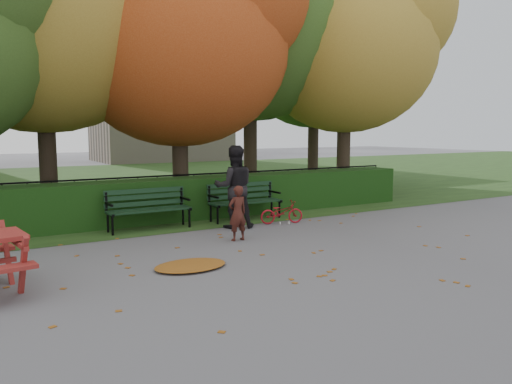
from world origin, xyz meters
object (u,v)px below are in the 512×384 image
bench_right (244,198)px  tree_d (265,9)px  tree_e (358,39)px  bench_left (148,206)px  tree_g (325,51)px  bicycle (282,212)px  adult (234,187)px  tree_c (193,30)px  child (238,213)px

bench_right → tree_d: bearing=51.8°
tree_e → bench_left: 9.29m
tree_g → bicycle: size_ratio=8.48×
tree_d → bench_right: (-2.78, -3.53, -5.46)m
tree_e → adult: (-6.12, -2.87, -4.17)m
tree_g → bench_left: 12.37m
bicycle → tree_g: bearing=-28.1°
tree_c → child: bearing=-103.3°
child → tree_g: bearing=-140.0°
tree_e → bicycle: 7.54m
bench_right → tree_g: bearing=40.0°
tree_e → bench_right: (-5.42, -2.07, -4.56)m
bench_left → child: size_ratio=1.66×
tree_c → adult: size_ratio=4.39×
tree_c → bicycle: 5.62m
tree_d → tree_e: tree_d is taller
tree_d → child: size_ratio=8.85×
tree_d → tree_g: tree_d is taller
tree_d → bench_right: bearing=-128.2°
adult → bicycle: (1.16, -0.14, -0.65)m
tree_g → child: 12.67m
bench_left → child: child is taller
tree_e → child: bearing=-148.7°
tree_c → child: size_ratio=7.39×
tree_g → bench_right: size_ratio=4.75×
tree_e → tree_g: tree_g is taller
adult → bench_right: bearing=-110.6°
child → tree_d: bearing=-129.7°
bench_right → adult: bearing=-131.0°
tree_c → bicycle: size_ratio=7.94×
tree_d → child: (-4.05, -5.52, -5.44)m
bench_right → tree_e: bearing=20.9°
tree_e → adult: size_ratio=4.48×
tree_e → tree_g: (1.81, 3.99, 0.29)m
adult → tree_e: bearing=-134.5°
tree_e → bench_right: size_ratio=4.53×
adult → bicycle: adult is taller
tree_d → bench_right: size_ratio=5.32×
tree_c → tree_d: tree_d is taller
tree_c → bicycle: tree_c is taller
tree_e → bench_right: 7.38m
tree_c → bench_left: bearing=-133.4°
bench_left → bench_right: (2.40, 0.00, 0.00)m
tree_c → bench_right: tree_c is taller
tree_g → child: tree_g is taller
bench_left → bench_right: same height
tree_d → tree_e: bearing=-28.9°
bench_right → adult: 1.13m
bench_right → adult: (-0.70, -0.80, 0.39)m
tree_e → bench_left: size_ratio=4.53×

